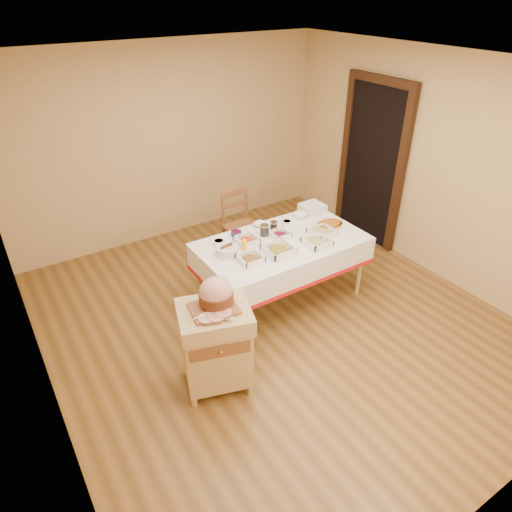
{
  "coord_description": "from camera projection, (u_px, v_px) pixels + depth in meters",
  "views": [
    {
      "loc": [
        -2.28,
        -3.18,
        3.19
      ],
      "look_at": [
        -0.1,
        0.2,
        0.75
      ],
      "focal_mm": 32.0,
      "sensor_mm": 36.0,
      "label": 1
    }
  ],
  "objects": [
    {
      "name": "room_shell",
      "position": [
        276.0,
        213.0,
        4.32
      ],
      "size": [
        5.0,
        5.0,
        5.0
      ],
      "color": "brown",
      "rests_on": "ground"
    },
    {
      "name": "mustard_bottle",
      "position": [
        244.0,
        245.0,
        4.74
      ],
      "size": [
        0.05,
        0.05,
        0.16
      ],
      "color": "yellow",
      "rests_on": "dining_table"
    },
    {
      "name": "dining_table",
      "position": [
        281.0,
        254.0,
        5.04
      ],
      "size": [
        1.82,
        1.02,
        0.76
      ],
      "color": "tan",
      "rests_on": "ground"
    },
    {
      "name": "preserve_jar_right",
      "position": [
        274.0,
        227.0,
        5.13
      ],
      "size": [
        0.09,
        0.09,
        0.11
      ],
      "color": "silver",
      "rests_on": "dining_table"
    },
    {
      "name": "serving_dish_e",
      "position": [
        247.0,
        241.0,
        4.89
      ],
      "size": [
        0.24,
        0.22,
        0.11
      ],
      "color": "white",
      "rests_on": "dining_table"
    },
    {
      "name": "preserve_jar_left",
      "position": [
        264.0,
        231.0,
        5.03
      ],
      "size": [
        0.1,
        0.1,
        0.13
      ],
      "color": "silver",
      "rests_on": "dining_table"
    },
    {
      "name": "ham_on_board",
      "position": [
        216.0,
        295.0,
        3.75
      ],
      "size": [
        0.41,
        0.39,
        0.27
      ],
      "color": "brown",
      "rests_on": "butcher_cart"
    },
    {
      "name": "small_bowl_left",
      "position": [
        219.0,
        242.0,
        4.86
      ],
      "size": [
        0.12,
        0.12,
        0.06
      ],
      "color": "white",
      "rests_on": "dining_table"
    },
    {
      "name": "serving_dish_f",
      "position": [
        280.0,
        235.0,
        5.02
      ],
      "size": [
        0.21,
        0.2,
        0.09
      ],
      "color": "white",
      "rests_on": "dining_table"
    },
    {
      "name": "doorway",
      "position": [
        372.0,
        161.0,
        6.09
      ],
      "size": [
        0.09,
        1.1,
        2.2
      ],
      "color": "black",
      "rests_on": "ground"
    },
    {
      "name": "dining_chair",
      "position": [
        241.0,
        225.0,
        5.9
      ],
      "size": [
        0.42,
        0.4,
        0.92
      ],
      "color": "brown",
      "rests_on": "ground"
    },
    {
      "name": "serving_dish_d",
      "position": [
        322.0,
        232.0,
        5.06
      ],
      "size": [
        0.26,
        0.26,
        0.1
      ],
      "color": "white",
      "rests_on": "dining_table"
    },
    {
      "name": "serving_dish_b",
      "position": [
        279.0,
        250.0,
        4.71
      ],
      "size": [
        0.29,
        0.29,
        0.12
      ],
      "color": "white",
      "rests_on": "dining_table"
    },
    {
      "name": "brass_platter",
      "position": [
        330.0,
        224.0,
        5.25
      ],
      "size": [
        0.33,
        0.24,
        0.04
      ],
      "color": "gold",
      "rests_on": "dining_table"
    },
    {
      "name": "butcher_cart",
      "position": [
        216.0,
        343.0,
        3.96
      ],
      "size": [
        0.73,
        0.66,
        0.86
      ],
      "color": "tan",
      "rests_on": "ground"
    },
    {
      "name": "bowl_small_imported",
      "position": [
        300.0,
        215.0,
        5.44
      ],
      "size": [
        0.18,
        0.18,
        0.05
      ],
      "primitive_type": "imported",
      "rotation": [
        0.0,
        0.0,
        0.08
      ],
      "color": "white",
      "rests_on": "dining_table"
    },
    {
      "name": "plate_stack",
      "position": [
        312.0,
        208.0,
        5.56
      ],
      "size": [
        0.26,
        0.26,
        0.09
      ],
      "color": "white",
      "rests_on": "dining_table"
    },
    {
      "name": "bread_basket",
      "position": [
        227.0,
        250.0,
        4.69
      ],
      "size": [
        0.24,
        0.24,
        0.1
      ],
      "color": "silver",
      "rests_on": "dining_table"
    },
    {
      "name": "small_bowl_right",
      "position": [
        287.0,
        223.0,
        5.25
      ],
      "size": [
        0.11,
        0.11,
        0.06
      ],
      "color": "white",
      "rests_on": "dining_table"
    },
    {
      "name": "serving_dish_a",
      "position": [
        251.0,
        259.0,
        4.57
      ],
      "size": [
        0.23,
        0.23,
        0.1
      ],
      "color": "white",
      "rests_on": "dining_table"
    },
    {
      "name": "serving_dish_c",
      "position": [
        317.0,
        242.0,
        4.86
      ],
      "size": [
        0.26,
        0.26,
        0.11
      ],
      "color": "white",
      "rests_on": "dining_table"
    },
    {
      "name": "bowl_white_imported",
      "position": [
        261.0,
        225.0,
        5.24
      ],
      "size": [
        0.2,
        0.2,
        0.04
      ],
      "primitive_type": "imported",
      "rotation": [
        0.0,
        0.0,
        0.41
      ],
      "color": "white",
      "rests_on": "dining_table"
    },
    {
      "name": "small_bowl_mid",
      "position": [
        236.0,
        233.0,
        5.05
      ],
      "size": [
        0.12,
        0.12,
        0.05
      ],
      "color": "navy",
      "rests_on": "dining_table"
    }
  ]
}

